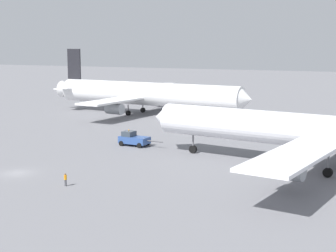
% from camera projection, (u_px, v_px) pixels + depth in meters
% --- Properties ---
extents(ground_plane, '(600.00, 600.00, 0.00)m').
position_uv_depth(ground_plane, '(17.00, 173.00, 71.83)').
color(ground_plane, slate).
extents(airliner_at_gate_left, '(56.97, 42.76, 16.64)m').
position_uv_depth(airliner_at_gate_left, '(146.00, 94.00, 130.59)').
color(airliner_at_gate_left, white).
rests_on(airliner_at_gate_left, ground).
extents(airliner_being_pushed, '(54.91, 49.72, 15.98)m').
position_uv_depth(airliner_being_pushed, '(316.00, 132.00, 73.20)').
color(airliner_being_pushed, silver).
rests_on(airliner_being_pushed, ground).
extents(pushback_tug, '(8.56, 3.32, 2.85)m').
position_uv_depth(pushback_tug, '(134.00, 139.00, 91.26)').
color(pushback_tug, '#2D4C8C').
rests_on(pushback_tug, ground).
extents(ground_crew_marshaller_foreground, '(0.36, 0.49, 1.67)m').
position_uv_depth(ground_crew_marshaller_foreground, '(65.00, 179.00, 65.20)').
color(ground_crew_marshaller_foreground, '#4C4C51').
rests_on(ground_crew_marshaller_foreground, ground).
extents(jet_bridge, '(5.08, 16.86, 6.13)m').
position_uv_depth(jet_bridge, '(164.00, 90.00, 153.77)').
color(jet_bridge, '#B7B7BC').
rests_on(jet_bridge, ground).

